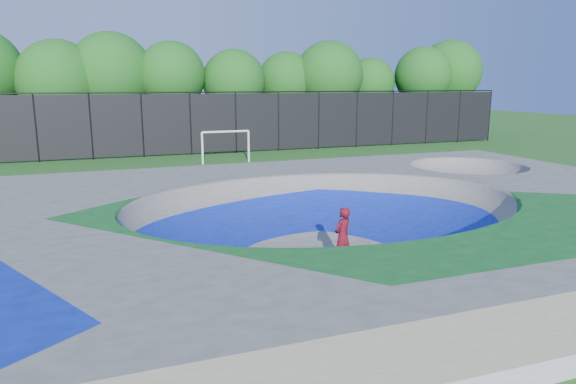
% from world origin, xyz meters
% --- Properties ---
extents(ground, '(120.00, 120.00, 0.00)m').
position_xyz_m(ground, '(0.00, 0.00, 0.00)').
color(ground, '#1E5317').
rests_on(ground, ground).
extents(skate_deck, '(22.00, 14.00, 1.50)m').
position_xyz_m(skate_deck, '(0.00, 0.00, 0.75)').
color(skate_deck, gray).
rests_on(skate_deck, ground).
extents(skater, '(0.66, 0.58, 1.53)m').
position_xyz_m(skater, '(-0.09, -1.11, 0.76)').
color(skater, '#AD0D1F').
rests_on(skater, ground).
extents(skateboard, '(0.80, 0.52, 0.05)m').
position_xyz_m(skateboard, '(-0.09, -1.11, 0.03)').
color(skateboard, black).
rests_on(skateboard, ground).
extents(soccer_goal, '(2.86, 0.12, 1.89)m').
position_xyz_m(soccer_goal, '(1.27, 16.78, 1.31)').
color(soccer_goal, white).
rests_on(soccer_goal, ground).
extents(fence, '(48.09, 0.09, 4.04)m').
position_xyz_m(fence, '(0.00, 21.00, 2.10)').
color(fence, black).
rests_on(fence, ground).
extents(treeline, '(54.15, 7.32, 8.39)m').
position_xyz_m(treeline, '(0.28, 25.98, 5.00)').
color(treeline, '#413020').
rests_on(treeline, ground).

